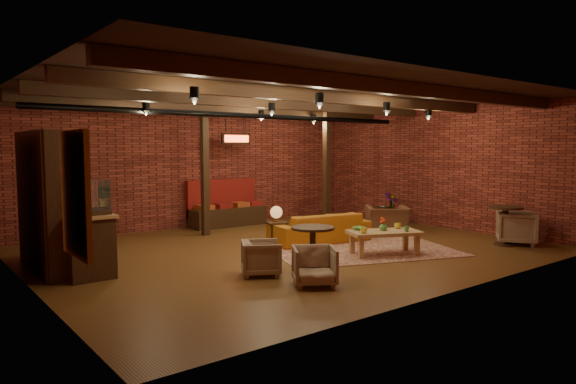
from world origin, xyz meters
TOP-DOWN VIEW (x-y plane):
  - floor at (0.00, 0.00)m, footprint 10.00×10.00m
  - ceiling at (0.00, 0.00)m, footprint 10.00×8.00m
  - wall_back at (0.00, 4.00)m, footprint 10.00×0.02m
  - wall_front at (0.00, -4.00)m, footprint 10.00×0.02m
  - wall_left at (-5.00, 0.00)m, footprint 0.02×8.00m
  - wall_right at (5.00, 0.00)m, footprint 0.02×8.00m
  - ceiling_beams at (0.00, 0.00)m, footprint 9.80×6.40m
  - ceiling_pipe at (0.00, 1.60)m, footprint 9.60×0.12m
  - post_left at (-0.60, 2.60)m, footprint 0.16×0.16m
  - post_right at (2.80, 2.00)m, footprint 0.16×0.16m
  - service_counter at (-4.10, 1.00)m, footprint 0.80×2.50m
  - plant_counter at (-4.00, 1.20)m, footprint 0.35×0.39m
  - shelving_hutch at (-4.50, 1.10)m, footprint 0.52×2.00m
  - chalkboard_menu at (-4.93, -2.30)m, footprint 0.08×0.96m
  - banquette at (0.60, 3.55)m, footprint 2.10×0.70m
  - service_sign at (0.60, 3.10)m, footprint 0.86×0.06m
  - ceiling_spotlights at (0.00, 0.00)m, footprint 6.40×4.40m
  - rug at (1.12, -0.85)m, footprint 4.46×3.94m
  - sofa at (0.96, 0.19)m, footprint 2.36×1.19m
  - coffee_table at (1.06, -1.59)m, footprint 1.56×1.21m
  - side_table_lamp at (0.04, 0.59)m, footprint 0.51×0.51m
  - round_table_left at (-0.92, -1.75)m, footprint 0.74×0.74m
  - armchair_a at (-1.78, -1.43)m, footprint 0.82×0.83m
  - armchair_b at (-1.49, -2.45)m, footprint 0.87×0.86m
  - armchair_right at (3.19, 0.17)m, footprint 1.19×1.13m
  - side_table_book at (4.40, 1.42)m, footprint 0.43×0.43m
  - round_table_right at (3.89, -2.56)m, footprint 0.73×0.73m
  - armchair_far at (4.23, -2.64)m, footprint 1.05×1.04m
  - plant_tall at (4.24, 0.96)m, footprint 1.74×1.74m

SIDE VIEW (x-z plane):
  - floor at x=0.00m, z-range 0.00..0.00m
  - rug at x=1.12m, z-range 0.00..0.01m
  - armchair_a at x=-1.78m, z-range 0.00..0.64m
  - sofa at x=0.96m, z-range 0.00..0.66m
  - armchair_b at x=-1.49m, z-range 0.00..0.66m
  - armchair_far at x=4.23m, z-range 0.00..0.80m
  - side_table_book at x=4.40m, z-range 0.18..0.63m
  - coffee_table at x=1.06m, z-range 0.06..0.79m
  - armchair_right at x=3.19m, z-range 0.00..0.88m
  - banquette at x=0.60m, z-range 0.00..1.00m
  - round_table_left at x=-0.92m, z-range 0.14..0.91m
  - round_table_right at x=3.89m, z-range 0.14..1.00m
  - side_table_lamp at x=0.04m, z-range 0.22..1.07m
  - service_counter at x=-4.10m, z-range 0.00..1.60m
  - shelving_hutch at x=-4.50m, z-range 0.00..2.40m
  - plant_counter at x=-4.00m, z-range 1.07..1.37m
  - plant_tall at x=4.24m, z-range 0.00..2.66m
  - wall_back at x=0.00m, z-range 0.00..3.20m
  - wall_front at x=0.00m, z-range 0.00..3.20m
  - wall_left at x=-5.00m, z-range 0.00..3.20m
  - wall_right at x=5.00m, z-range 0.00..3.20m
  - post_left at x=-0.60m, z-range 0.00..3.20m
  - post_right at x=2.80m, z-range 0.00..3.20m
  - chalkboard_menu at x=-4.93m, z-range 0.87..2.33m
  - service_sign at x=0.60m, z-range 2.20..2.50m
  - ceiling_pipe at x=0.00m, z-range 2.79..2.91m
  - ceiling_spotlights at x=0.00m, z-range 2.72..3.00m
  - ceiling_beams at x=0.00m, z-range 2.97..3.19m
  - ceiling at x=0.00m, z-range 3.19..3.21m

